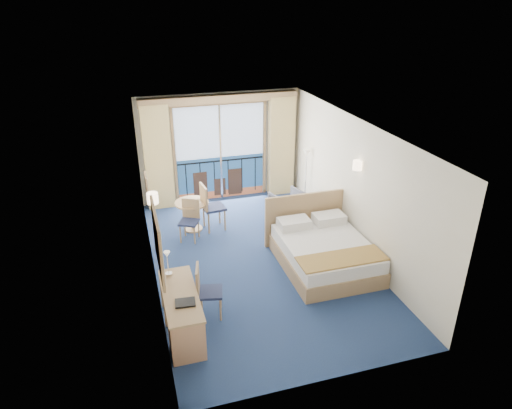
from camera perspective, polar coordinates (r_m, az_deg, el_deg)
name	(u,v)px	position (r m, az deg, el deg)	size (l,w,h in m)	color
floor	(258,260)	(9.15, 0.20, -6.91)	(6.50, 6.50, 0.00)	navy
room_walls	(258,177)	(8.35, 0.22, 3.51)	(4.04, 6.54, 2.72)	silver
balcony_door	(220,155)	(11.50, -4.48, 6.14)	(2.36, 0.03, 2.52)	navy
curtain_left	(158,158)	(11.12, -12.15, 5.71)	(0.65, 0.22, 2.55)	#D6B876
curtain_right	(281,147)	(11.73, 3.16, 7.24)	(0.65, 0.22, 2.55)	#D6B876
pelmet	(220,99)	(11.01, -4.56, 13.06)	(3.80, 0.25, 0.18)	#A5845A
mirror	(158,241)	(6.79, -12.18, -4.53)	(0.05, 1.25, 0.95)	#A5845A
wall_print	(147,188)	(8.53, -13.46, 1.98)	(0.04, 0.42, 0.52)	#A5845A
sconce_left	(153,198)	(7.47, -12.81, 0.78)	(0.18, 0.18, 0.18)	beige
sconce_right	(357,165)	(8.92, 12.56, 4.82)	(0.18, 0.18, 0.18)	beige
bed	(324,251)	(8.94, 8.45, -5.72)	(1.76, 2.10, 1.11)	#A5845A
nightstand	(324,220)	(10.26, 8.56, -1.93)	(0.37, 0.35, 0.49)	tan
phone	(326,209)	(10.14, 8.77, -0.53)	(0.16, 0.12, 0.07)	silver
armchair	(289,206)	(10.63, 4.11, -0.15)	(0.72, 0.74, 0.67)	#40434D
floor_lamp	(307,163)	(11.10, 6.33, 5.14)	(0.20, 0.20, 1.45)	silver
desk	(185,327)	(6.98, -8.82, -14.92)	(0.52, 1.50, 0.70)	#A5845A
desk_chair	(205,288)	(7.49, -6.41, -10.39)	(0.48, 0.47, 0.92)	#1F2749
folder	(185,303)	(6.89, -8.84, -12.03)	(0.30, 0.22, 0.03)	black
desk_lamp	(167,258)	(7.40, -11.02, -6.63)	(0.11, 0.11, 0.41)	silver
round_table	(192,209)	(10.15, -8.00, -0.52)	(0.75, 0.75, 0.67)	#A5845A
table_chair_a	(210,204)	(10.07, -5.82, 0.01)	(0.52, 0.51, 1.08)	#1F2749
table_chair_b	(190,217)	(9.79, -8.27, -1.60)	(0.51, 0.52, 0.89)	#1F2749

